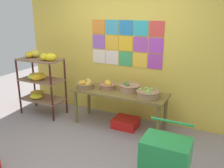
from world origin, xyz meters
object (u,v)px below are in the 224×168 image
object	(u,v)px
display_table	(119,96)
banana_shelf_unit	(39,75)
fruit_basket_centre	(108,85)
fruit_basket_back_left	(86,84)
fruit_basket_left	(130,87)
fruit_basket_back_right	(148,94)
shopping_cart	(166,156)
produce_crate_under_table	(126,123)

from	to	relation	value
display_table	banana_shelf_unit	bearing A→B (deg)	-173.99
display_table	fruit_basket_centre	size ratio (longest dim) A/B	5.50
fruit_basket_back_left	fruit_basket_left	bearing A→B (deg)	13.75
fruit_basket_centre	fruit_basket_back_right	world-z (taller)	fruit_basket_centre
fruit_basket_back_right	shopping_cart	bearing A→B (deg)	-63.03
produce_crate_under_table	shopping_cart	distance (m)	1.71
fruit_basket_centre	fruit_basket_left	world-z (taller)	fruit_basket_left
fruit_basket_back_right	shopping_cart	world-z (taller)	shopping_cart
fruit_basket_back_right	fruit_basket_back_left	world-z (taller)	fruit_basket_back_left
banana_shelf_unit	display_table	size ratio (longest dim) A/B	0.76
display_table	fruit_basket_back_right	world-z (taller)	fruit_basket_back_right
banana_shelf_unit	fruit_basket_centre	bearing A→B (deg)	8.75
fruit_basket_back_right	banana_shelf_unit	bearing A→B (deg)	-177.48
fruit_basket_left	fruit_basket_back_left	world-z (taller)	fruit_basket_left
fruit_basket_left	shopping_cart	world-z (taller)	fruit_basket_left
fruit_basket_back_right	fruit_basket_left	distance (m)	0.42
shopping_cart	fruit_basket_centre	bearing A→B (deg)	139.92
fruit_basket_back_left	produce_crate_under_table	bearing A→B (deg)	7.50
display_table	fruit_basket_back_left	bearing A→B (deg)	-171.51
fruit_basket_centre	shopping_cart	xyz separation A→B (m)	(1.41, -1.34, -0.24)
fruit_basket_back_left	shopping_cart	bearing A→B (deg)	-34.06
shopping_cart	fruit_basket_back_left	bearing A→B (deg)	149.45
fruit_basket_left	produce_crate_under_table	world-z (taller)	fruit_basket_left
fruit_basket_back_right	display_table	bearing A→B (deg)	171.81
fruit_basket_back_right	fruit_basket_left	xyz separation A→B (m)	(-0.38, 0.17, 0.00)
banana_shelf_unit	fruit_basket_centre	world-z (taller)	banana_shelf_unit
banana_shelf_unit	fruit_basket_back_left	size ratio (longest dim) A/B	3.84
display_table	fruit_basket_left	distance (m)	0.24
fruit_basket_left	shopping_cart	size ratio (longest dim) A/B	0.46
display_table	fruit_basket_left	size ratio (longest dim) A/B	4.44
display_table	fruit_basket_left	world-z (taller)	fruit_basket_left
banana_shelf_unit	fruit_basket_left	size ratio (longest dim) A/B	3.36
banana_shelf_unit	fruit_basket_back_left	xyz separation A→B (m)	(1.01, 0.08, -0.07)
display_table	fruit_basket_left	bearing A→B (deg)	32.61
banana_shelf_unit	shopping_cart	world-z (taller)	banana_shelf_unit
display_table	fruit_basket_back_right	distance (m)	0.56
banana_shelf_unit	shopping_cart	bearing A→B (deg)	-22.02
banana_shelf_unit	fruit_basket_back_left	world-z (taller)	banana_shelf_unit
fruit_basket_centre	fruit_basket_back_left	bearing A→B (deg)	-160.34
fruit_basket_back_left	shopping_cart	size ratio (longest dim) A/B	0.40
display_table	shopping_cart	distance (m)	1.74
fruit_basket_left	fruit_basket_back_right	bearing A→B (deg)	-24.49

